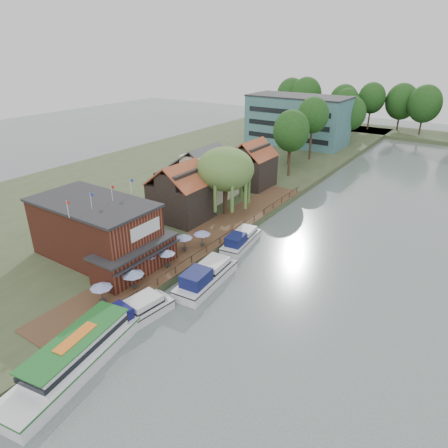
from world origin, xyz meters
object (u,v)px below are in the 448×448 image
Objects in this scene: cruiser_1 at (206,274)px; swan at (71,359)px; umbrella_3 at (167,259)px; umbrella_5 at (202,239)px; hotel_block at (297,120)px; cruiser_0 at (131,312)px; umbrella_2 at (148,261)px; pub at (107,233)px; willow at (225,182)px; cruiser_2 at (241,238)px; cottage_a at (181,191)px; cottage_b at (205,172)px; umbrella_1 at (133,280)px; tour_boat at (72,356)px; cottage_c at (252,164)px; umbrella_4 at (184,243)px; umbrella_0 at (102,293)px.

swan is at bearing -102.98° from cruiser_1.
umbrella_3 is 1.00× the size of umbrella_5.
hotel_block is 79.47m from cruiser_0.
umbrella_2 reaches higher than cruiser_0.
hotel_block reaches higher than pub.
cruiser_1 is (8.45, -16.46, -4.89)m from willow.
umbrella_5 reaches higher than cruiser_2.
cruiser_2 is (11.17, -1.05, -4.12)m from cottage_a.
cottage_b is (4.00, -46.00, -1.90)m from hotel_block.
swan is at bearing -70.39° from cottage_b.
hotel_block is 10.46× the size of umbrella_1.
cottage_a is at bearing -131.99° from willow.
cottage_b is at bearing 101.34° from tour_boat.
cruiser_2 is (10.17, -20.05, -4.12)m from cottage_c.
cottage_c is 3.50× the size of umbrella_1.
umbrella_4 is (6.15, 6.77, -2.36)m from pub.
cottage_a is at bearing 109.01° from umbrella_0.
umbrella_4 is (2.65, -13.23, -3.93)m from willow.
umbrella_5 is 22.04m from swan.
cruiser_0 is at bearing -80.02° from umbrella_5.
pub is at bearing 119.01° from tour_boat.
umbrella_4 is at bearing 85.92° from umbrella_2.
cottage_a is 11.29m from umbrella_4.
swan is at bearing -64.19° from umbrella_0.
cottage_c is 33.84m from umbrella_2.
cottage_b is at bearing 109.61° from swan.
umbrella_1 and umbrella_2 have the same top height.
willow is at bearing 48.01° from cottage_a.
umbrella_3 is 9.17m from cruiser_0.
hotel_block is 2.70× the size of cruiser_2.
tour_boat is (4.94, -14.14, -0.78)m from umbrella_2.
tour_boat is (11.66, -28.36, -3.74)m from cottage_a.
umbrella_0 is 9.00m from umbrella_3.
cruiser_0 is 23.05× the size of swan.
umbrella_0 is 0.22× the size of cruiser_1.
umbrella_2 and umbrella_4 have the same top height.
umbrella_2 is 1.00× the size of umbrella_4.
umbrella_2 is at bearing -94.08° from umbrella_4.
cottage_c is at bearing 106.37° from umbrella_5.
umbrella_4 reaches higher than cruiser_2.
cottage_c is 3.58× the size of umbrella_3.
tour_boat is (0.49, -27.31, 0.38)m from cruiser_2.
umbrella_1 is 0.26× the size of cruiser_2.
umbrella_3 is at bearing 85.67° from umbrella_0.
umbrella_1 is (11.22, -28.01, -2.96)m from cottage_b.
umbrella_4 is (-0.27, 13.29, 0.00)m from umbrella_0.
umbrella_0 is 1.00× the size of umbrella_4.
umbrella_4 is (10.15, -18.23, -2.96)m from cottage_b.
cruiser_0 is (3.61, 0.35, -1.05)m from umbrella_0.
umbrella_3 is 11.95m from cruiser_2.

